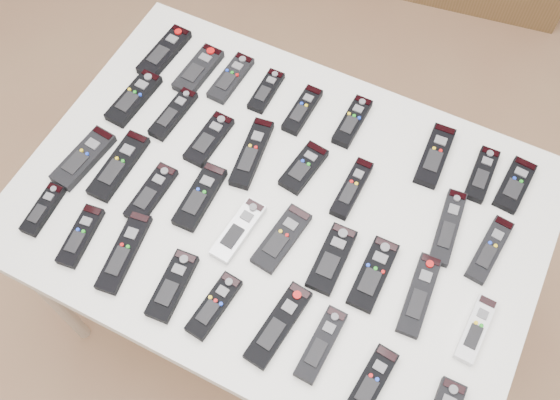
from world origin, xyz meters
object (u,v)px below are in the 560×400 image
at_px(remote_20, 200,197).
at_px(remote_31, 214,306).
at_px(remote_9, 134,98).
at_px(remote_18, 119,166).
at_px(remote_26, 476,329).
at_px(remote_30, 172,286).
at_px(remote_32, 278,325).
at_px(remote_14, 352,188).
at_px(remote_28, 81,236).
at_px(remote_0, 164,52).
at_px(remote_25, 419,295).
at_px(remote_19, 151,193).
at_px(remote_12, 252,153).
at_px(remote_16, 490,250).
at_px(remote_29, 124,252).
at_px(remote_13, 304,168).
at_px(remote_23, 332,259).
at_px(remote_8, 515,185).
at_px(remote_24, 373,274).
at_px(remote_11, 209,139).
at_px(remote_15, 448,227).
at_px(remote_5, 352,122).
at_px(remote_17, 84,158).
at_px(remote_7, 482,174).
at_px(remote_33, 321,344).
at_px(remote_10, 173,114).
at_px(remote_21, 238,230).
at_px(remote_34, 371,382).
at_px(remote_27, 43,209).
at_px(remote_22, 282,238).
at_px(table, 280,215).
at_px(remote_3, 266,91).

xyz_separation_m(remote_20, remote_31, (0.17, -0.22, -0.00)).
xyz_separation_m(remote_9, remote_18, (0.08, -0.19, -0.00)).
bearing_deg(remote_26, remote_20, -178.89).
xyz_separation_m(remote_30, remote_32, (0.25, 0.03, -0.00)).
relative_size(remote_14, remote_32, 0.84).
distance_m(remote_28, remote_32, 0.51).
relative_size(remote_9, remote_32, 0.90).
xyz_separation_m(remote_0, remote_25, (0.88, -0.35, -0.00)).
relative_size(remote_14, remote_26, 1.06).
distance_m(remote_19, remote_28, 0.19).
distance_m(remote_12, remote_31, 0.41).
bearing_deg(remote_16, remote_29, -146.66).
distance_m(remote_13, remote_23, 0.25).
height_order(remote_16, remote_25, remote_25).
bearing_deg(remote_8, remote_13, -154.23).
bearing_deg(remote_24, remote_31, -141.86).
distance_m(remote_8, remote_14, 0.40).
bearing_deg(remote_31, remote_9, 145.09).
distance_m(remote_11, remote_26, 0.78).
distance_m(remote_15, remote_30, 0.65).
height_order(remote_12, remote_28, remote_12).
xyz_separation_m(remote_5, remote_17, (-0.56, -0.40, 0.00)).
bearing_deg(remote_18, remote_25, 0.72).
xyz_separation_m(remote_0, remote_7, (0.91, 0.01, -0.00)).
xyz_separation_m(remote_19, remote_33, (0.52, -0.15, 0.00)).
relative_size(remote_9, remote_18, 0.90).
bearing_deg(remote_10, remote_19, -68.25).
xyz_separation_m(remote_7, remote_17, (-0.91, -0.40, 0.00)).
relative_size(remote_9, remote_26, 1.14).
relative_size(remote_25, remote_29, 0.97).
height_order(remote_21, remote_34, same).
bearing_deg(remote_25, remote_0, 154.46).
xyz_separation_m(remote_23, remote_25, (0.21, 0.01, -0.00)).
relative_size(remote_16, remote_27, 1.27).
xyz_separation_m(remote_0, remote_19, (0.21, -0.40, -0.00)).
relative_size(remote_11, remote_12, 0.79).
bearing_deg(remote_28, remote_16, 16.96).
distance_m(remote_11, remote_31, 0.44).
height_order(remote_5, remote_31, same).
bearing_deg(remote_31, remote_29, -178.98).
bearing_deg(remote_22, remote_32, -58.20).
height_order(remote_10, remote_29, remote_10).
distance_m(remote_12, remote_20, 0.17).
relative_size(remote_13, remote_31, 0.91).
height_order(remote_9, remote_19, remote_9).
height_order(remote_26, remote_31, remote_31).
bearing_deg(remote_9, remote_18, -63.81).
distance_m(remote_7, remote_30, 0.80).
bearing_deg(table, remote_8, 31.35).
bearing_deg(remote_22, remote_3, 129.13).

